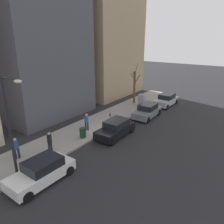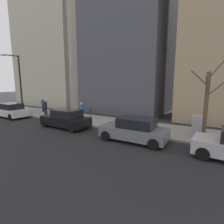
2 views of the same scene
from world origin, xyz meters
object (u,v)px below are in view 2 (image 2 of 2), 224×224
at_px(bare_tree, 207,100).
at_px(pedestrian_far_corner, 43,104).
at_px(pedestrian_near_meter, 82,109).
at_px(office_block_center, 132,8).
at_px(parked_car_grey, 134,130).
at_px(streetlamp, 18,79).
at_px(office_tower_right, 65,29).
at_px(parked_car_white, 11,111).
at_px(parking_meter, 90,115).
at_px(parked_car_black, 66,119).
at_px(utility_box, 197,127).
at_px(pedestrian_midblock, 45,106).
at_px(trash_bin, 65,114).

distance_m(bare_tree, pedestrian_far_corner, 17.56).
distance_m(pedestrian_near_meter, office_block_center, 14.69).
xyz_separation_m(pedestrian_far_corner, office_block_center, (8.04, -7.91, 11.76)).
xyz_separation_m(parked_car_grey, streetlamp, (1.49, 15.06, 3.28)).
distance_m(streetlamp, office_tower_right, 14.71).
height_order(parked_car_white, bare_tree, bare_tree).
distance_m(parked_car_white, office_block_center, 18.78).
xyz_separation_m(parking_meter, office_block_center, (9.99, 1.06, 11.87)).
height_order(parked_car_black, parking_meter, parked_car_black).
relative_size(parked_car_grey, utility_box, 2.98).
xyz_separation_m(utility_box, office_block_center, (9.14, 9.25, 12.00)).
relative_size(pedestrian_near_meter, office_tower_right, 0.07).
bearing_deg(streetlamp, parked_car_grey, -95.67).
xyz_separation_m(parked_car_white, pedestrian_midblock, (2.37, -2.61, 0.35)).
bearing_deg(office_tower_right, pedestrian_near_meter, -128.98).
height_order(parked_car_white, parking_meter, parked_car_white).
height_order(pedestrian_midblock, office_tower_right, office_tower_right).
bearing_deg(bare_tree, parked_car_grey, 136.19).
relative_size(pedestrian_near_meter, pedestrian_far_corner, 1.00).
relative_size(bare_tree, office_tower_right, 0.21).
bearing_deg(utility_box, office_tower_right, 65.50).
bearing_deg(streetlamp, pedestrian_far_corner, -29.62).
height_order(parked_car_black, bare_tree, bare_tree).
bearing_deg(bare_tree, streetlamp, 97.02).
relative_size(parked_car_white, pedestrian_midblock, 2.55).
height_order(parked_car_black, pedestrian_midblock, pedestrian_midblock).
height_order(parked_car_white, streetlamp, streetlamp).
relative_size(bare_tree, pedestrian_midblock, 3.12).
relative_size(utility_box, pedestrian_far_corner, 0.86).
bearing_deg(bare_tree, office_block_center, 50.70).
distance_m(parking_meter, trash_bin, 3.56).
height_order(utility_box, office_tower_right, office_tower_right).
relative_size(trash_bin, pedestrian_far_corner, 0.54).
distance_m(trash_bin, office_block_center, 15.72).
xyz_separation_m(parked_car_grey, pedestrian_near_meter, (2.91, 6.97, 0.35)).
height_order(trash_bin, pedestrian_far_corner, pedestrian_far_corner).
bearing_deg(pedestrian_midblock, parked_car_grey, 69.90).
relative_size(trash_bin, office_tower_right, 0.04).
relative_size(pedestrian_far_corner, office_block_center, 0.06).
bearing_deg(utility_box, pedestrian_far_corner, 86.33).
relative_size(utility_box, office_tower_right, 0.06).
relative_size(parked_car_white, pedestrian_far_corner, 2.55).
bearing_deg(pedestrian_far_corner, trash_bin, -173.11).
xyz_separation_m(pedestrian_near_meter, office_tower_right, (9.81, 12.12, 11.54)).
relative_size(trash_bin, pedestrian_midblock, 0.54).
bearing_deg(pedestrian_near_meter, parking_meter, -135.07).
xyz_separation_m(parking_meter, pedestrian_near_meter, (1.25, 2.08, 0.11)).
height_order(trash_bin, office_block_center, office_block_center).
relative_size(parked_car_black, trash_bin, 4.67).
xyz_separation_m(parked_car_black, streetlamp, (1.41, 8.86, 3.28)).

